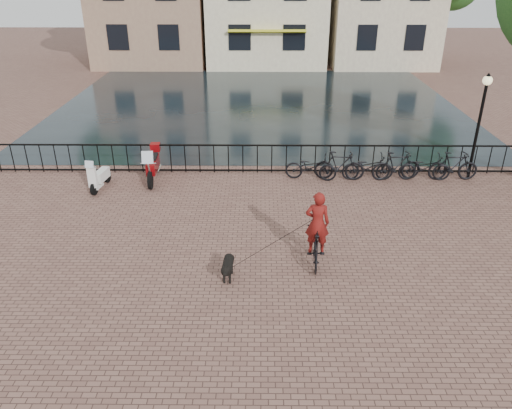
{
  "coord_description": "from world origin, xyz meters",
  "views": [
    {
      "loc": [
        0.1,
        -8.15,
        6.67
      ],
      "look_at": [
        0.0,
        3.0,
        1.2
      ],
      "focal_mm": 35.0,
      "sensor_mm": 36.0,
      "label": 1
    }
  ],
  "objects_px": {
    "lamp_post": "(482,109)",
    "scooter": "(99,171)",
    "cyclist": "(317,233)",
    "dog": "(228,267)",
    "motorcycle": "(153,161)"
  },
  "relations": [
    {
      "from": "lamp_post",
      "to": "dog",
      "type": "height_order",
      "value": "lamp_post"
    },
    {
      "from": "dog",
      "to": "cyclist",
      "type": "bearing_deg",
      "value": 21.94
    },
    {
      "from": "lamp_post",
      "to": "cyclist",
      "type": "distance_m",
      "value": 8.01
    },
    {
      "from": "lamp_post",
      "to": "cyclist",
      "type": "height_order",
      "value": "lamp_post"
    },
    {
      "from": "lamp_post",
      "to": "scooter",
      "type": "bearing_deg",
      "value": -175.39
    },
    {
      "from": "dog",
      "to": "motorcycle",
      "type": "distance_m",
      "value": 6.45
    },
    {
      "from": "lamp_post",
      "to": "cyclist",
      "type": "bearing_deg",
      "value": -136.93
    },
    {
      "from": "lamp_post",
      "to": "motorcycle",
      "type": "relative_size",
      "value": 1.82
    },
    {
      "from": "lamp_post",
      "to": "scooter",
      "type": "distance_m",
      "value": 12.43
    },
    {
      "from": "scooter",
      "to": "cyclist",
      "type": "bearing_deg",
      "value": -25.84
    },
    {
      "from": "motorcycle",
      "to": "scooter",
      "type": "bearing_deg",
      "value": -158.63
    },
    {
      "from": "lamp_post",
      "to": "scooter",
      "type": "xyz_separation_m",
      "value": [
        -12.26,
        -0.99,
        -1.78
      ]
    },
    {
      "from": "dog",
      "to": "scooter",
      "type": "bearing_deg",
      "value": 134.61
    },
    {
      "from": "lamp_post",
      "to": "dog",
      "type": "xyz_separation_m",
      "value": [
        -7.84,
        -6.07,
        -2.08
      ]
    },
    {
      "from": "cyclist",
      "to": "scooter",
      "type": "height_order",
      "value": "cyclist"
    }
  ]
}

